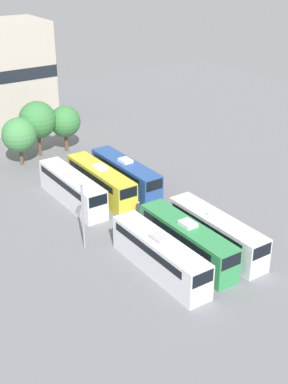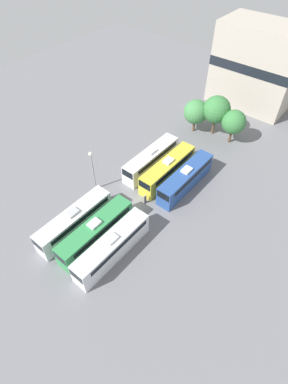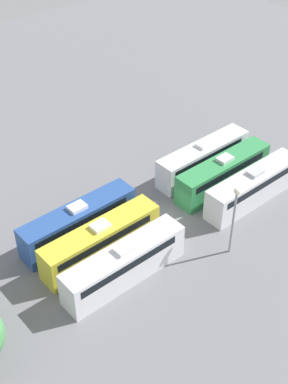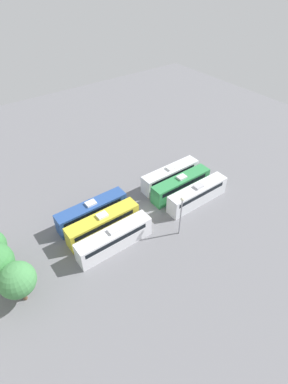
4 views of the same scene
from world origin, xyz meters
TOP-DOWN VIEW (x-y plane):
  - ground_plane at (0.00, 0.00)m, footprint 115.81×115.81m
  - bus_0 at (-3.51, -8.38)m, footprint 2.48×11.74m
  - bus_1 at (0.03, -7.82)m, footprint 2.48×11.74m
  - bus_2 at (3.29, -8.14)m, footprint 2.48×11.74m
  - bus_3 at (-3.49, 8.27)m, footprint 2.48×11.74m
  - bus_4 at (0.06, 8.05)m, footprint 2.48×11.74m
  - bus_5 at (3.46, 8.09)m, footprint 2.48×11.74m
  - worker_person at (0.83, 1.43)m, footprint 0.36×0.36m
  - light_pole at (-7.10, -1.14)m, footprint 0.60×0.60m
  - tree_0 at (-3.86, 21.88)m, footprint 4.50×4.50m
  - tree_1 at (-0.56, 23.40)m, footprint 4.97×4.97m
  - tree_2 at (3.25, 23.03)m, footprint 4.26×4.26m

SIDE VIEW (x-z plane):
  - ground_plane at x=0.00m, z-range 0.00..0.00m
  - worker_person at x=0.83m, z-range -0.06..1.64m
  - bus_0 at x=-3.51m, z-range -0.01..3.71m
  - bus_1 at x=0.03m, z-range -0.01..3.71m
  - bus_2 at x=3.29m, z-range -0.01..3.71m
  - bus_3 at x=-3.49m, z-range -0.01..3.71m
  - bus_4 at x=0.06m, z-range -0.01..3.71m
  - bus_5 at x=3.46m, z-range -0.01..3.71m
  - tree_0 at x=-3.86m, z-range 0.90..7.25m
  - tree_2 at x=3.25m, z-range 1.05..7.45m
  - light_pole at x=-7.10m, z-range 1.34..8.60m
  - tree_1 at x=-0.56m, z-range 1.28..8.85m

